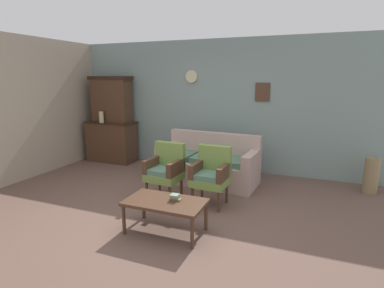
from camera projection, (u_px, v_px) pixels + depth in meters
ground_plane at (163, 217)px, 4.31m from camera, size 7.68×7.68×0.00m
wall_back_with_decor at (219, 106)px, 6.41m from camera, size 6.40×0.09×2.70m
side_cabinet at (112, 141)px, 7.15m from camera, size 1.16×0.55×0.93m
cabinet_upper_hutch at (112, 99)px, 7.01m from camera, size 0.99×0.38×1.03m
vase_on_cabinet at (101, 117)px, 6.89m from camera, size 0.11×0.11×0.25m
floral_couch at (208, 165)px, 5.73m from camera, size 1.88×0.93×0.90m
armchair_near_couch_end at (166, 168)px, 4.90m from camera, size 0.56×0.53×0.90m
armchair_near_cabinet at (211, 173)px, 4.66m from camera, size 0.54×0.51×0.90m
coffee_table at (165, 204)px, 3.82m from camera, size 1.00×0.56×0.42m
book_stack_on_table at (175, 197)px, 3.83m from camera, size 0.15×0.11×0.08m
floor_vase_by_wall at (371, 176)px, 5.16m from camera, size 0.23×0.23×0.61m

